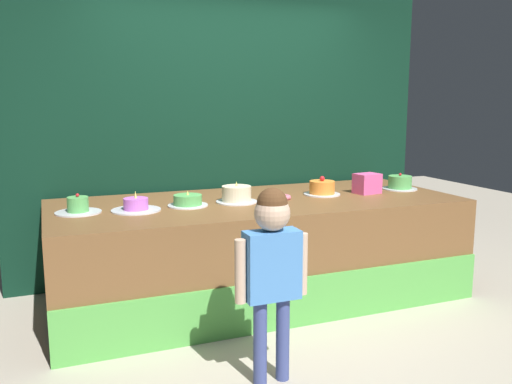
% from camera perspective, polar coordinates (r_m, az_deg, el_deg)
% --- Properties ---
extents(ground_plane, '(12.00, 12.00, 0.00)m').
position_cam_1_polar(ground_plane, '(3.94, 3.97, -14.18)').
color(ground_plane, '#BCB29E').
extents(stage_platform, '(3.24, 1.34, 0.81)m').
position_cam_1_polar(stage_platform, '(4.37, 0.28, -6.11)').
color(stage_platform, brown).
rests_on(stage_platform, ground_plane).
extents(curtain_backdrop, '(3.93, 0.08, 2.95)m').
position_cam_1_polar(curtain_backdrop, '(4.93, -3.09, 8.31)').
color(curtain_backdrop, black).
rests_on(curtain_backdrop, ground_plane).
extents(child_figure, '(0.44, 0.20, 1.13)m').
position_cam_1_polar(child_figure, '(2.98, 1.71, -7.16)').
color(child_figure, '#3F4C8C').
rests_on(child_figure, ground_plane).
extents(pink_box, '(0.23, 0.19, 0.17)m').
position_cam_1_polar(pink_box, '(4.67, 11.78, 0.90)').
color(pink_box, '#EE58A1').
rests_on(pink_box, stage_platform).
extents(donut, '(0.12, 0.12, 0.04)m').
position_cam_1_polar(donut, '(4.30, 2.98, -0.56)').
color(donut, pink).
rests_on(donut, stage_platform).
extents(cake_far_left, '(0.32, 0.32, 0.14)m').
position_cam_1_polar(cake_far_left, '(3.98, -18.48, -1.50)').
color(cake_far_left, silver).
rests_on(cake_far_left, stage_platform).
extents(cake_left, '(0.36, 0.36, 0.15)m').
position_cam_1_polar(cake_left, '(3.95, -12.71, -1.44)').
color(cake_left, silver).
rests_on(cake_left, stage_platform).
extents(cake_center_left, '(0.30, 0.30, 0.12)m').
position_cam_1_polar(cake_center_left, '(4.06, -7.30, -0.95)').
color(cake_center_left, silver).
rests_on(cake_center_left, stage_platform).
extents(cake_center_right, '(0.32, 0.32, 0.17)m').
position_cam_1_polar(cake_center_right, '(4.18, -2.09, -0.29)').
color(cake_center_right, silver).
rests_on(cake_center_right, stage_platform).
extents(cake_right, '(0.31, 0.31, 0.16)m').
position_cam_1_polar(cake_right, '(4.54, 7.07, 0.40)').
color(cake_right, silver).
rests_on(cake_right, stage_platform).
extents(cake_far_right, '(0.31, 0.31, 0.15)m').
position_cam_1_polar(cake_far_right, '(4.96, 15.12, 0.92)').
color(cake_far_right, silver).
rests_on(cake_far_right, stage_platform).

